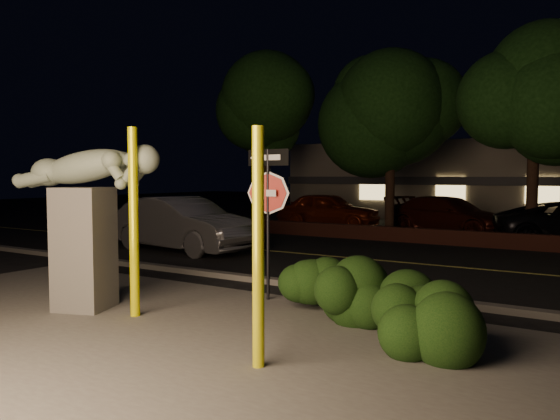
% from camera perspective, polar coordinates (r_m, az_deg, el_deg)
% --- Properties ---
extents(ground, '(90.00, 90.00, 0.00)m').
position_cam_1_polar(ground, '(17.43, 15.32, -3.96)').
color(ground, black).
rests_on(ground, ground).
extents(patio, '(14.00, 6.00, 0.02)m').
position_cam_1_polar(patio, '(7.77, -9.46, -13.27)').
color(patio, '#4C4944').
rests_on(patio, ground).
extents(road, '(80.00, 8.00, 0.01)m').
position_cam_1_polar(road, '(14.61, 11.91, -5.34)').
color(road, black).
rests_on(road, ground).
extents(lane_marking, '(80.00, 0.12, 0.00)m').
position_cam_1_polar(lane_marking, '(14.61, 11.91, -5.29)').
color(lane_marking, '#B0AA46').
rests_on(lane_marking, road).
extents(curb, '(80.00, 0.25, 0.12)m').
position_cam_1_polar(curb, '(10.90, 4.39, -8.04)').
color(curb, '#4C4944').
rests_on(curb, ground).
extents(brick_wall, '(40.00, 0.35, 0.50)m').
position_cam_1_polar(brick_wall, '(18.64, 16.49, -2.72)').
color(brick_wall, '#4D2119').
rests_on(brick_wall, ground).
extents(parking_lot, '(40.00, 12.00, 0.01)m').
position_cam_1_polar(parking_lot, '(24.18, 20.11, -1.95)').
color(parking_lot, black).
rests_on(parking_lot, ground).
extents(building, '(22.00, 10.20, 4.00)m').
position_cam_1_polar(building, '(31.93, 23.17, 2.87)').
color(building, gray).
rests_on(building, ground).
extents(tree_far_a, '(4.60, 4.60, 7.43)m').
position_cam_1_polar(tree_far_a, '(23.66, -1.47, 11.11)').
color(tree_far_a, black).
rests_on(tree_far_a, ground).
extents(tree_far_b, '(5.20, 5.20, 8.41)m').
position_cam_1_polar(tree_far_b, '(21.45, 11.55, 13.74)').
color(tree_far_b, black).
rests_on(tree_far_b, ground).
extents(tree_far_c, '(4.80, 4.80, 7.84)m').
position_cam_1_polar(tree_far_c, '(19.81, 25.16, 13.17)').
color(tree_far_c, black).
rests_on(tree_far_c, ground).
extents(yellow_pole_left, '(0.15, 0.15, 3.02)m').
position_cam_1_polar(yellow_pole_left, '(8.94, -15.03, -1.32)').
color(yellow_pole_left, '#EEE803').
rests_on(yellow_pole_left, ground).
extents(yellow_pole_right, '(0.14, 0.14, 2.83)m').
position_cam_1_polar(yellow_pole_right, '(6.34, -2.29, -4.05)').
color(yellow_pole_right, yellow).
rests_on(yellow_pole_right, ground).
extents(signpost, '(0.92, 0.14, 2.73)m').
position_cam_1_polar(signpost, '(9.77, -1.27, 1.74)').
color(signpost, black).
rests_on(signpost, ground).
extents(sculpture, '(2.55, 1.47, 2.76)m').
position_cam_1_polar(sculpture, '(9.65, -19.61, 0.10)').
color(sculpture, '#4C4944').
rests_on(sculpture, ground).
extents(hedge_center, '(1.87, 1.04, 0.93)m').
position_cam_1_polar(hedge_center, '(9.03, 5.39, -7.87)').
color(hedge_center, black).
rests_on(hedge_center, ground).
extents(hedge_right, '(1.90, 1.31, 1.13)m').
position_cam_1_polar(hedge_right, '(8.32, 9.60, -8.20)').
color(hedge_right, black).
rests_on(hedge_right, ground).
extents(hedge_far_right, '(1.83, 1.47, 1.10)m').
position_cam_1_polar(hedge_far_right, '(7.16, 15.62, -10.34)').
color(hedge_far_right, black).
rests_on(hedge_far_right, ground).
extents(silver_sedan, '(5.10, 2.28, 1.63)m').
position_cam_1_polar(silver_sedan, '(16.53, -10.23, -1.46)').
color(silver_sedan, '#A7A7AC').
rests_on(silver_sedan, ground).
extents(parked_car_red, '(4.62, 2.22, 1.52)m').
position_cam_1_polar(parked_car_red, '(23.94, 5.10, 0.02)').
color(parked_car_red, maroon).
rests_on(parked_car_red, ground).
extents(parked_car_darkred, '(5.38, 3.44, 1.45)m').
position_cam_1_polar(parked_car_darkred, '(21.90, 17.23, -0.56)').
color(parked_car_darkred, '#3D110B').
rests_on(parked_car_darkred, ground).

